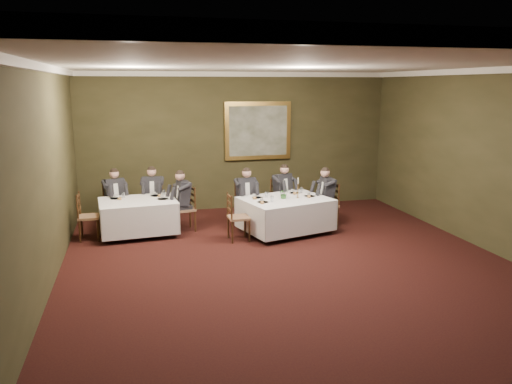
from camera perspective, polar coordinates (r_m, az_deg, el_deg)
name	(u,v)px	position (r m, az deg, el deg)	size (l,w,h in m)	color
ground	(299,275)	(8.64, 4.93, -9.45)	(10.00, 10.00, 0.00)	black
ceiling	(303,64)	(8.05, 5.39, 14.41)	(8.00, 10.00, 0.10)	silver
back_wall	(238,141)	(12.95, -2.10, 5.80)	(8.00, 0.10, 3.50)	#302D18
left_wall	(38,186)	(7.85, -23.67, 0.65)	(0.10, 10.00, 3.50)	#302D18
right_wall	(509,165)	(10.19, 26.97, 2.78)	(0.10, 10.00, 3.50)	#302D18
crown_molding	(303,68)	(8.05, 5.38, 13.98)	(8.00, 10.00, 0.12)	white
table_main	(285,213)	(10.91, 3.36, -2.36)	(2.12, 1.81, 0.67)	black
table_second	(138,214)	(11.02, -13.30, -2.52)	(1.72, 1.37, 0.67)	black
chair_main_backleft	(246,213)	(11.50, -1.20, -2.43)	(0.47, 0.46, 1.00)	brown
diner_main_backleft	(246,204)	(11.43, -1.19, -1.34)	(0.44, 0.51, 1.35)	black
chair_main_backright	(281,208)	(11.97, 2.93, -1.86)	(0.57, 0.56, 1.00)	brown
diner_main_backright	(282,199)	(11.91, 2.98, -0.81)	(0.55, 0.60, 1.35)	black
chair_main_endleft	(238,227)	(10.40, -2.05, -4.01)	(0.43, 0.45, 1.00)	brown
chair_main_endright	(328,213)	(11.59, 8.19, -2.44)	(0.42, 0.44, 1.00)	brown
diner_main_endright	(327,204)	(11.53, 8.17, -1.35)	(0.48, 0.42, 1.35)	black
chair_sec_backleft	(115,214)	(11.83, -15.77, -2.48)	(0.55, 0.54, 1.00)	brown
diner_sec_backleft	(115,205)	(11.76, -15.82, -1.42)	(0.54, 0.59, 1.35)	black
chair_sec_backright	(154,211)	(11.90, -11.60, -2.18)	(0.50, 0.48, 1.00)	brown
diner_sec_backright	(153,202)	(11.84, -11.65, -1.12)	(0.46, 0.53, 1.35)	black
chair_sec_endright	(185,218)	(11.20, -8.08, -2.95)	(0.49, 0.51, 1.00)	brown
diner_sec_endright	(185,208)	(11.14, -8.17, -1.82)	(0.54, 0.48, 1.35)	black
chair_sec_endleft	(89,226)	(11.02, -18.54, -3.72)	(0.43, 0.45, 1.00)	brown
centerpiece	(284,193)	(10.81, 3.20, -0.12)	(0.22, 0.19, 0.24)	#2D5926
candlestick	(298,190)	(10.87, 4.81, 0.20)	(0.07, 0.07, 0.46)	#B07C36
place_setting_table_main	(259,196)	(10.94, 0.37, -0.43)	(0.33, 0.31, 0.14)	white
place_setting_table_second	(118,197)	(11.26, -15.48, -0.51)	(0.33, 0.31, 0.14)	white
painting	(258,131)	(12.98, 0.22, 7.01)	(1.74, 0.09, 1.49)	gold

